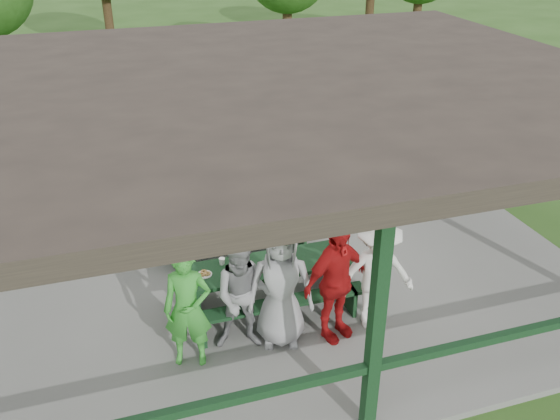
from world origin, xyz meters
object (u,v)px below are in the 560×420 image
object	(u,v)px
spectator_lblue	(213,188)
farm_trailer	(137,102)
contestant_white_fedora	(376,274)
contestant_grey_mid	(281,285)
picnic_table_near	(269,279)
pickup_truck	(256,99)
spectator_blue	(155,172)
contestant_green	(188,309)
spectator_grey	(306,171)
contestant_grey_left	(244,296)
picnic_table_far	(233,219)
contestant_red	(335,282)

from	to	relation	value
spectator_lblue	farm_trailer	xyz separation A→B (m)	(-0.80, 6.51, -0.22)
contestant_white_fedora	contestant_grey_mid	bearing A→B (deg)	-178.36
picnic_table_near	pickup_truck	xyz separation A→B (m)	(2.15, 8.36, 0.14)
spectator_blue	farm_trailer	size ratio (longest dim) A/B	0.50
contestant_white_fedora	spectator_blue	world-z (taller)	spectator_blue
picnic_table_near	contestant_green	xyz separation A→B (m)	(-1.35, -0.86, 0.38)
spectator_grey	pickup_truck	xyz separation A→B (m)	(0.49, 5.39, -0.15)
contestant_green	contestant_grey_left	xyz separation A→B (m)	(0.77, 0.09, -0.03)
picnic_table_far	contestant_white_fedora	xyz separation A→B (m)	(1.38, -2.90, 0.40)
contestant_green	spectator_grey	distance (m)	4.88
contestant_red	spectator_grey	xyz separation A→B (m)	(0.99, 3.92, -0.14)
contestant_white_fedora	contestant_green	bearing A→B (deg)	-175.71
contestant_grey_left	farm_trailer	size ratio (longest dim) A/B	0.44
spectator_lblue	pickup_truck	bearing A→B (deg)	-108.37
contestant_grey_mid	farm_trailer	xyz separation A→B (m)	(-0.97, 10.12, -0.38)
contestant_white_fedora	spectator_blue	distance (m)	5.04
contestant_grey_left	spectator_blue	xyz separation A→B (m)	(-0.64, 4.24, 0.10)
contestant_grey_left	spectator_grey	world-z (taller)	contestant_grey_left
picnic_table_near	farm_trailer	distance (m)	9.36
contestant_red	contestant_white_fedora	world-z (taller)	contestant_red
contestant_red	spectator_blue	distance (m)	4.80
contestant_red	spectator_blue	size ratio (longest dim) A/B	0.97
contestant_green	contestant_white_fedora	bearing A→B (deg)	15.22
spectator_grey	farm_trailer	distance (m)	6.89
contestant_white_fedora	spectator_lblue	distance (m)	4.00
contestant_green	contestant_red	world-z (taller)	contestant_red
contestant_grey_mid	spectator_lblue	bearing A→B (deg)	107.87
contestant_grey_mid	farm_trailer	distance (m)	10.17
picnic_table_near	picnic_table_far	world-z (taller)	same
picnic_table_far	contestant_grey_mid	world-z (taller)	contestant_grey_mid
contestant_grey_mid	spectator_lblue	world-z (taller)	contestant_grey_mid
contestant_green	spectator_lblue	distance (m)	3.82
contestant_green	spectator_lblue	bearing A→B (deg)	89.07
contestant_red	pickup_truck	bearing A→B (deg)	61.63
contestant_white_fedora	spectator_blue	size ratio (longest dim) A/B	0.96
picnic_table_near	contestant_red	size ratio (longest dim) A/B	1.44
contestant_green	contestant_grey_left	size ratio (longest dim) A/B	1.03
picnic_table_far	spectator_blue	distance (m)	1.92
contestant_green	contestant_red	xyz separation A→B (m)	(2.02, -0.08, 0.05)
contestant_grey_left	spectator_grey	xyz separation A→B (m)	(2.25, 3.74, -0.07)
spectator_grey	spectator_blue	bearing A→B (deg)	-21.43
picnic_table_near	contestant_grey_left	xyz separation A→B (m)	(-0.58, -0.77, 0.36)
picnic_table_far	contestant_red	distance (m)	3.07
picnic_table_far	contestant_grey_mid	xyz separation A→B (m)	(-0.01, -2.81, 0.44)
picnic_table_near	contestant_green	size ratio (longest dim) A/B	1.52
spectator_blue	farm_trailer	bearing A→B (deg)	-107.11
picnic_table_far	spectator_blue	bearing A→B (deg)	128.40
contestant_grey_mid	spectator_blue	bearing A→B (deg)	120.23
contestant_grey_left	spectator_grey	size ratio (longest dim) A/B	1.09
contestant_grey_left	contestant_grey_mid	size ratio (longest dim) A/B	0.91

